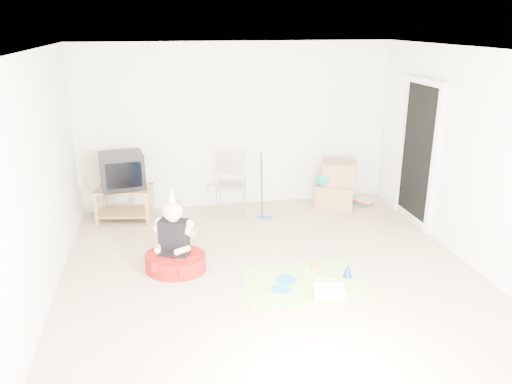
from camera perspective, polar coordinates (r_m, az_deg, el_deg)
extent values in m
plane|color=tan|center=(6.13, 1.66, -9.13)|extent=(5.00, 5.00, 0.00)
cube|color=black|center=(7.68, 18.07, 4.00)|extent=(0.02, 0.90, 2.05)
cube|color=#A5764A|center=(7.76, -14.88, 0.35)|extent=(0.89, 0.64, 0.03)
cube|color=#A5764A|center=(7.88, -14.65, -2.21)|extent=(0.89, 0.64, 0.03)
cube|color=#A5764A|center=(7.73, -17.80, -1.88)|extent=(0.06, 0.06, 0.51)
cube|color=#A5764A|center=(7.55, -12.32, -1.88)|extent=(0.06, 0.06, 0.51)
cube|color=#A5764A|center=(8.14, -16.97, -0.76)|extent=(0.06, 0.06, 0.51)
cube|color=#A5764A|center=(7.97, -11.75, -0.74)|extent=(0.06, 0.06, 0.51)
cube|color=black|center=(7.68, -15.05, 2.35)|extent=(0.69, 0.60, 0.54)
cube|color=#9A9A9F|center=(7.67, -2.84, 0.64)|extent=(0.54, 0.52, 0.03)
cylinder|color=#9A9A9F|center=(7.69, -4.34, 0.78)|extent=(0.02, 0.02, 0.98)
cylinder|color=#9A9A9F|center=(7.65, -1.34, 0.73)|extent=(0.02, 0.02, 0.98)
cube|color=#A4784F|center=(8.20, 8.90, -0.41)|extent=(0.73, 0.65, 0.39)
cube|color=#A4784F|center=(8.11, 9.39, 2.17)|extent=(0.63, 0.56, 0.37)
ellipsoid|color=#0B8273|center=(7.98, 7.75, 1.37)|extent=(0.26, 0.18, 0.21)
cube|color=blue|center=(7.69, 1.01, -2.97)|extent=(0.25, 0.12, 0.03)
cylinder|color=black|center=(7.52, 1.03, 0.45)|extent=(0.06, 0.33, 0.95)
cube|color=#287A43|center=(8.47, 12.13, -1.27)|extent=(0.32, 0.36, 0.03)
cube|color=#AE2535|center=(8.46, 12.14, -1.07)|extent=(0.32, 0.35, 0.03)
cube|color=#C1C289|center=(8.45, 12.16, -0.86)|extent=(0.32, 0.34, 0.03)
cylinder|color=#A4140F|center=(6.21, -9.17, -7.95)|extent=(0.97, 0.97, 0.20)
cube|color=black|center=(6.07, -9.33, -5.19)|extent=(0.39, 0.30, 0.45)
sphere|color=beige|center=(5.94, -9.51, -2.16)|extent=(0.31, 0.31, 0.24)
cone|color=silver|center=(5.87, -9.62, -0.26)|extent=(0.12, 0.12, 0.18)
cube|color=#F8349F|center=(5.93, 5.42, -10.19)|extent=(1.39, 1.02, 0.01)
cube|color=white|center=(5.69, 8.31, -11.16)|extent=(0.39, 0.34, 0.09)
cube|color=#41B757|center=(5.71, 8.29, -11.50)|extent=(0.39, 0.34, 0.01)
cylinder|color=beige|center=(5.59, 7.19, -10.77)|extent=(0.01, 0.01, 0.07)
cylinder|color=beige|center=(5.59, 7.80, -10.76)|extent=(0.01, 0.01, 0.07)
cylinder|color=beige|center=(5.60, 8.41, -10.76)|extent=(0.01, 0.01, 0.07)
cylinder|color=beige|center=(5.61, 9.02, -10.75)|extent=(0.01, 0.01, 0.07)
cylinder|color=beige|center=(5.62, 9.63, -10.73)|extent=(0.01, 0.01, 0.07)
cylinder|color=beige|center=(5.68, 7.09, -10.23)|extent=(0.01, 0.01, 0.07)
cylinder|color=beige|center=(5.69, 7.69, -10.22)|extent=(0.01, 0.01, 0.07)
cylinder|color=beige|center=(5.69, 8.29, -10.22)|extent=(0.01, 0.01, 0.07)
cylinder|color=beige|center=(5.70, 8.89, -10.21)|extent=(0.01, 0.01, 0.07)
cylinder|color=blue|center=(5.94, 3.51, -9.99)|extent=(0.31, 0.31, 0.01)
cylinder|color=blue|center=(5.75, 2.82, -11.06)|extent=(0.25, 0.25, 0.01)
cylinder|color=orange|center=(6.21, 6.66, -8.37)|extent=(0.10, 0.10, 0.09)
cylinder|color=orange|center=(5.58, 6.03, -11.77)|extent=(0.08, 0.08, 0.07)
cone|color=#1A40B6|center=(6.08, 10.45, -8.78)|extent=(0.12, 0.12, 0.16)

